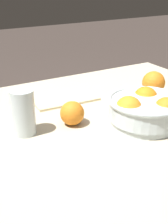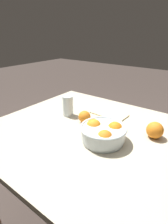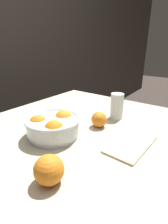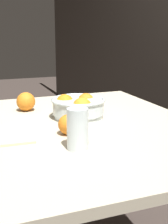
{
  "view_description": "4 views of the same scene",
  "coord_description": "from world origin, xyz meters",
  "px_view_note": "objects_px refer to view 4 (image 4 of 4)",
  "views": [
    {
      "loc": [
        0.46,
        0.66,
        1.15
      ],
      "look_at": [
        0.07,
        -0.02,
        0.79
      ],
      "focal_mm": 50.0,
      "sensor_mm": 36.0,
      "label": 1
    },
    {
      "loc": [
        -0.44,
        0.66,
        1.21
      ],
      "look_at": [
        0.09,
        -0.05,
        0.81
      ],
      "focal_mm": 28.0,
      "sensor_mm": 36.0,
      "label": 2
    },
    {
      "loc": [
        -0.52,
        -0.43,
        1.09
      ],
      "look_at": [
        0.05,
        0.0,
        0.81
      ],
      "focal_mm": 28.0,
      "sensor_mm": 36.0,
      "label": 3
    },
    {
      "loc": [
        1.05,
        -0.36,
        1.09
      ],
      "look_at": [
        0.03,
        0.02,
        0.8
      ],
      "focal_mm": 50.0,
      "sensor_mm": 36.0,
      "label": 4
    }
  ],
  "objects_px": {
    "orange_loose_near_bowl": "(26,102)",
    "fruit_bowl": "(78,106)",
    "juice_glass": "(78,131)",
    "orange_loose_front": "(68,124)"
  },
  "relations": [
    {
      "from": "juice_glass",
      "to": "orange_loose_front",
      "type": "height_order",
      "value": "juice_glass"
    },
    {
      "from": "juice_glass",
      "to": "orange_loose_near_bowl",
      "type": "height_order",
      "value": "juice_glass"
    },
    {
      "from": "juice_glass",
      "to": "fruit_bowl",
      "type": "bearing_deg",
      "value": 160.12
    },
    {
      "from": "juice_glass",
      "to": "orange_loose_front",
      "type": "bearing_deg",
      "value": 173.48
    },
    {
      "from": "orange_loose_near_bowl",
      "to": "orange_loose_front",
      "type": "height_order",
      "value": "orange_loose_near_bowl"
    },
    {
      "from": "orange_loose_near_bowl",
      "to": "fruit_bowl",
      "type": "bearing_deg",
      "value": 43.61
    },
    {
      "from": "fruit_bowl",
      "to": "orange_loose_near_bowl",
      "type": "relative_size",
      "value": 2.66
    },
    {
      "from": "fruit_bowl",
      "to": "juice_glass",
      "type": "relative_size",
      "value": 1.73
    },
    {
      "from": "fruit_bowl",
      "to": "orange_loose_front",
      "type": "height_order",
      "value": "fruit_bowl"
    },
    {
      "from": "juice_glass",
      "to": "orange_loose_front",
      "type": "distance_m",
      "value": 0.14
    }
  ]
}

